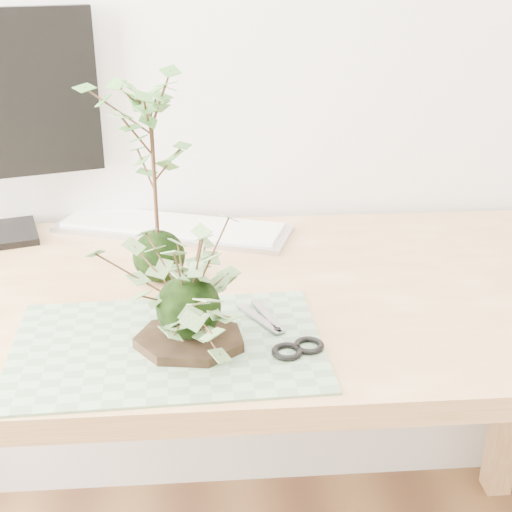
# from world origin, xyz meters

# --- Properties ---
(desk) EXTENTS (1.60, 0.70, 0.74)m
(desk) POSITION_xyz_m (-0.09, 1.23, 0.65)
(desk) COLOR #E0BA84
(desk) RESTS_ON ground_plane
(cutting_mat) EXTENTS (0.47, 0.32, 0.00)m
(cutting_mat) POSITION_xyz_m (-0.14, 1.05, 0.74)
(cutting_mat) COLOR slate
(cutting_mat) RESTS_ON desk
(stone_dish) EXTENTS (0.19, 0.19, 0.01)m
(stone_dish) POSITION_xyz_m (-0.11, 1.04, 0.75)
(stone_dish) COLOR black
(stone_dish) RESTS_ON cutting_mat
(ivy_kokedama) EXTENTS (0.27, 0.27, 0.19)m
(ivy_kokedama) POSITION_xyz_m (-0.11, 1.04, 0.85)
(ivy_kokedama) COLOR black
(ivy_kokedama) RESTS_ON stone_dish
(maple_kokedama) EXTENTS (0.24, 0.24, 0.38)m
(maple_kokedama) POSITION_xyz_m (-0.16, 1.28, 1.01)
(maple_kokedama) COLOR black
(maple_kokedama) RESTS_ON desk
(keyboard) EXTENTS (0.51, 0.29, 0.02)m
(keyboard) POSITION_xyz_m (-0.14, 1.51, 0.75)
(keyboard) COLOR #ADADB8
(keyboard) RESTS_ON desk
(scissors) EXTENTS (0.10, 0.19, 0.01)m
(scissors) POSITION_xyz_m (0.03, 1.03, 0.75)
(scissors) COLOR gray
(scissors) RESTS_ON cutting_mat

